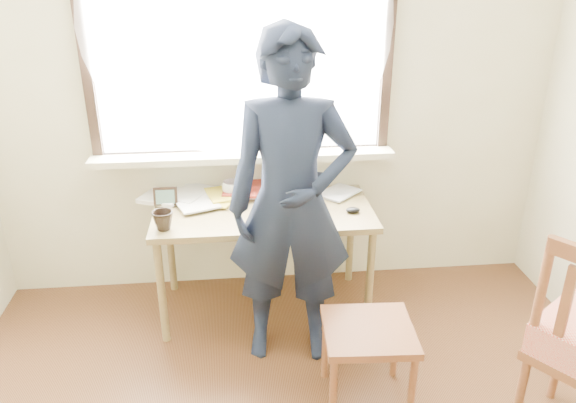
{
  "coord_description": "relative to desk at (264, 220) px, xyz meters",
  "views": [
    {
      "loc": [
        -0.26,
        -1.38,
        2.07
      ],
      "look_at": [
        -0.02,
        0.95,
        1.03
      ],
      "focal_mm": 35.0,
      "sensor_mm": 36.0,
      "label": 1
    }
  ],
  "objects": [
    {
      "name": "desk",
      "position": [
        0.0,
        0.0,
        0.0
      ],
      "size": [
        1.28,
        0.64,
        0.69
      ],
      "color": "olive",
      "rests_on": "ground"
    },
    {
      "name": "mug_dark",
      "position": [
        -0.56,
        -0.21,
        0.12
      ],
      "size": [
        0.12,
        0.12,
        0.11
      ],
      "primitive_type": "imported",
      "rotation": [
        0.0,
        0.0,
        0.08
      ],
      "color": "black",
      "rests_on": "desk"
    },
    {
      "name": "laptop",
      "position": [
        0.17,
        -0.04,
        0.12
      ],
      "size": [
        0.39,
        0.35,
        0.22
      ],
      "color": "black",
      "rests_on": "desk"
    },
    {
      "name": "room_shell",
      "position": [
        0.08,
        -1.43,
        1.02
      ],
      "size": [
        3.52,
        4.02,
        2.61
      ],
      "color": "beige",
      "rests_on": "ground"
    },
    {
      "name": "mug_white",
      "position": [
        -0.18,
        0.21,
        0.12
      ],
      "size": [
        0.18,
        0.18,
        0.1
      ],
      "primitive_type": "imported",
      "rotation": [
        0.0,
        0.0,
        0.6
      ],
      "color": "white",
      "rests_on": "desk"
    },
    {
      "name": "mouse",
      "position": [
        0.52,
        -0.1,
        0.09
      ],
      "size": [
        0.08,
        0.06,
        0.03
      ],
      "primitive_type": "ellipsoid",
      "color": "black",
      "rests_on": "desk"
    },
    {
      "name": "book_a",
      "position": [
        -0.34,
        0.2,
        0.08
      ],
      "size": [
        0.24,
        0.29,
        0.02
      ],
      "primitive_type": "imported",
      "rotation": [
        0.0,
        0.0,
        0.19
      ],
      "color": "white",
      "rests_on": "desk"
    },
    {
      "name": "picture_frame",
      "position": [
        -0.57,
        0.1,
        0.13
      ],
      "size": [
        0.14,
        0.02,
        0.11
      ],
      "color": "black",
      "rests_on": "desk"
    },
    {
      "name": "person",
      "position": [
        0.12,
        -0.41,
        0.28
      ],
      "size": [
        0.69,
        0.48,
        1.8
      ],
      "primitive_type": "imported",
      "rotation": [
        0.0,
        0.0,
        -0.07
      ],
      "color": "black",
      "rests_on": "ground"
    },
    {
      "name": "desk_clutter",
      "position": [
        -0.19,
        0.18,
        0.1
      ],
      "size": [
        0.71,
        0.53,
        0.05
      ],
      "color": "white",
      "rests_on": "desk"
    },
    {
      "name": "work_chair",
      "position": [
        0.45,
        -0.86,
        -0.25
      ],
      "size": [
        0.45,
        0.43,
        0.44
      ],
      "color": "brown",
      "rests_on": "ground"
    },
    {
      "name": "book_b",
      "position": [
        0.42,
        0.24,
        0.08
      ],
      "size": [
        0.31,
        0.31,
        0.02
      ],
      "primitive_type": "imported",
      "rotation": [
        0.0,
        0.0,
        -0.79
      ],
      "color": "white",
      "rests_on": "desk"
    }
  ]
}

